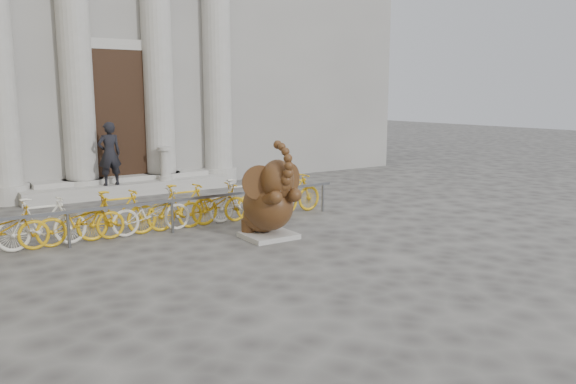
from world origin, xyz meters
TOP-DOWN VIEW (x-y plane):
  - ground at (0.00, 0.00)m, footprint 80.00×80.00m
  - classical_building at (0.00, 14.93)m, footprint 22.00×10.70m
  - entrance_steps at (0.00, 9.40)m, footprint 6.00×1.20m
  - elephant_statue at (0.70, 2.65)m, footprint 1.35×1.49m
  - bike_rack at (-0.79, 4.41)m, footprint 8.42×0.53m
  - pedestrian at (-0.61, 9.05)m, footprint 0.66×0.44m
  - balustrade_post at (1.05, 9.10)m, footprint 0.41×0.41m

SIDE VIEW (x-z plane):
  - ground at x=0.00m, z-range 0.00..0.00m
  - entrance_steps at x=0.00m, z-range 0.00..0.36m
  - bike_rack at x=-0.79m, z-range 0.00..1.00m
  - elephant_statue at x=0.70m, z-range -0.27..1.74m
  - balustrade_post at x=1.05m, z-range 0.32..1.32m
  - pedestrian at x=-0.61m, z-range 0.36..2.15m
  - classical_building at x=0.00m, z-range -0.02..11.98m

